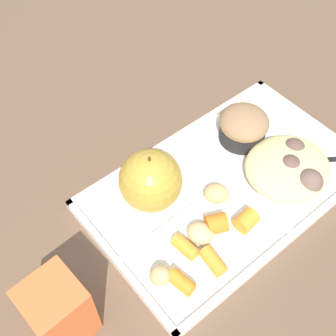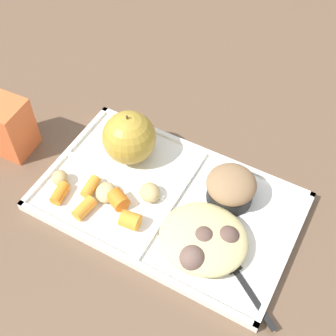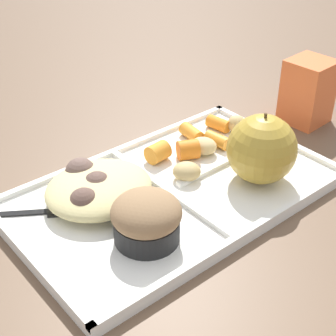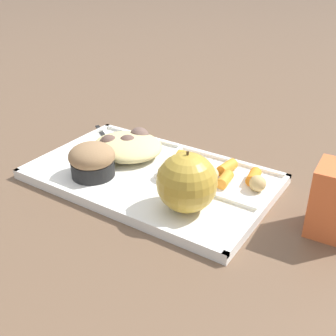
{
  "view_description": "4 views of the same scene",
  "coord_description": "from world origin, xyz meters",
  "views": [
    {
      "loc": [
        -0.3,
        -0.23,
        0.53
      ],
      "look_at": [
        -0.07,
        0.06,
        0.05
      ],
      "focal_mm": 46.65,
      "sensor_mm": 36.0,
      "label": 1
    },
    {
      "loc": [
        0.19,
        -0.35,
        0.61
      ],
      "look_at": [
        -0.01,
        0.02,
        0.06
      ],
      "focal_mm": 49.16,
      "sensor_mm": 36.0,
      "label": 2
    },
    {
      "loc": [
        0.34,
        0.4,
        0.38
      ],
      "look_at": [
        0.01,
        0.0,
        0.05
      ],
      "focal_mm": 55.25,
      "sensor_mm": 36.0,
      "label": 3
    },
    {
      "loc": [
        -0.35,
        0.49,
        0.35
      ],
      "look_at": [
        -0.04,
        0.01,
        0.04
      ],
      "focal_mm": 44.14,
      "sensor_mm": 36.0,
      "label": 4
    }
  ],
  "objects": [
    {
      "name": "lunch_tray",
      "position": [
        -0.0,
        0.0,
        0.01
      ],
      "size": [
        0.4,
        0.24,
        0.02
      ],
      "color": "white",
      "rests_on": "ground"
    },
    {
      "name": "potato_chunk_browned",
      "position": [
        -0.03,
        -0.01,
        0.02
      ],
      "size": [
        0.05,
        0.05,
        0.02
      ],
      "primitive_type": "ellipsoid",
      "rotation": [
        0.0,
        0.0,
        2.39
      ],
      "color": "tan",
      "rests_on": "lunch_tray"
    },
    {
      "name": "meatball_center",
      "position": [
        0.08,
        -0.04,
        0.03
      ],
      "size": [
        0.04,
        0.04,
        0.04
      ],
      "primitive_type": "sphere",
      "color": "brown",
      "rests_on": "lunch_tray"
    },
    {
      "name": "milk_carton",
      "position": [
        -0.29,
        -0.02,
        0.05
      ],
      "size": [
        0.07,
        0.07,
        0.1
      ],
      "primitive_type": "cube",
      "rotation": [
        0.0,
        0.0,
        0.06
      ],
      "color": "orange",
      "rests_on": "ground"
    },
    {
      "name": "bran_muffin",
      "position": [
        0.08,
        0.05,
        0.04
      ],
      "size": [
        0.08,
        0.08,
        0.06
      ],
      "color": "black",
      "rests_on": "lunch_tray"
    },
    {
      "name": "green_apple",
      "position": [
        -0.1,
        0.05,
        0.05
      ],
      "size": [
        0.09,
        0.09,
        0.09
      ],
      "color": "#B79333",
      "rests_on": "lunch_tray"
    },
    {
      "name": "meatball_side",
      "position": [
        0.11,
        -0.03,
        0.03
      ],
      "size": [
        0.04,
        0.04,
        0.04
      ],
      "primitive_type": "sphere",
      "color": "brown",
      "rests_on": "lunch_tray"
    },
    {
      "name": "meatball_back",
      "position": [
        0.08,
        -0.08,
        0.03
      ],
      "size": [
        0.04,
        0.04,
        0.04
      ],
      "primitive_type": "sphere",
      "color": "brown",
      "rests_on": "lunch_tray"
    },
    {
      "name": "carrot_slice_diagonal",
      "position": [
        -0.12,
        -0.04,
        0.02
      ],
      "size": [
        0.02,
        0.04,
        0.02
      ],
      "primitive_type": "cylinder",
      "rotation": [
        0.0,
        1.57,
        4.83
      ],
      "color": "orange",
      "rests_on": "lunch_tray"
    },
    {
      "name": "ground",
      "position": [
        0.0,
        0.0,
        0.0
      ],
      "size": [
        6.0,
        6.0,
        0.0
      ],
      "primitive_type": "plane",
      "color": "brown"
    },
    {
      "name": "potato_chunk_large",
      "position": [
        -0.09,
        -0.04,
        0.02
      ],
      "size": [
        0.04,
        0.05,
        0.02
      ],
      "primitive_type": "ellipsoid",
      "rotation": [
        0.0,
        0.0,
        5.1
      ],
      "color": "tan",
      "rests_on": "lunch_tray"
    },
    {
      "name": "carrot_slice_back",
      "position": [
        -0.15,
        -0.07,
        0.02
      ],
      "size": [
        0.02,
        0.04,
        0.02
      ],
      "primitive_type": "cylinder",
      "rotation": [
        0.0,
        1.57,
        4.87
      ],
      "color": "orange",
      "rests_on": "lunch_tray"
    },
    {
      "name": "potato_chunk_corner",
      "position": [
        -0.17,
        -0.05,
        0.02
      ],
      "size": [
        0.04,
        0.04,
        0.03
      ],
      "primitive_type": "ellipsoid",
      "rotation": [
        0.0,
        0.0,
        4.01
      ],
      "color": "tan",
      "rests_on": "lunch_tray"
    },
    {
      "name": "egg_noodle_pile",
      "position": [
        0.08,
        -0.04,
        0.03
      ],
      "size": [
        0.13,
        0.12,
        0.03
      ],
      "primitive_type": "ellipsoid",
      "color": "#D6C684",
      "rests_on": "lunch_tray"
    },
    {
      "name": "plastic_fork",
      "position": [
        0.15,
        -0.06,
        0.01
      ],
      "size": [
        0.13,
        0.09,
        0.0
      ],
      "color": "black",
      "rests_on": "lunch_tray"
    },
    {
      "name": "carrot_slice_near_corner",
      "position": [
        -0.1,
        -0.08,
        0.02
      ],
      "size": [
        0.02,
        0.04,
        0.02
      ],
      "primitive_type": "cylinder",
      "rotation": [
        0.0,
        1.57,
        4.59
      ],
      "color": "orange",
      "rests_on": "lunch_tray"
    },
    {
      "name": "carrot_slice_center",
      "position": [
        -0.03,
        -0.06,
        0.02
      ],
      "size": [
        0.03,
        0.03,
        0.03
      ],
      "primitive_type": "cylinder",
      "rotation": [
        0.0,
        1.57,
        3.25
      ],
      "color": "orange",
      "rests_on": "lunch_tray"
    },
    {
      "name": "carrot_slice_small",
      "position": [
        -0.06,
        -0.04,
        0.02
      ],
      "size": [
        0.04,
        0.04,
        0.03
      ],
      "primitive_type": "cylinder",
      "rotation": [
        0.0,
        1.57,
        5.84
      ],
      "color": "orange",
      "rests_on": "lunch_tray"
    }
  ]
}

